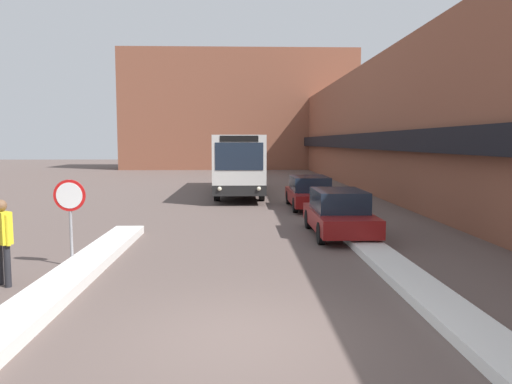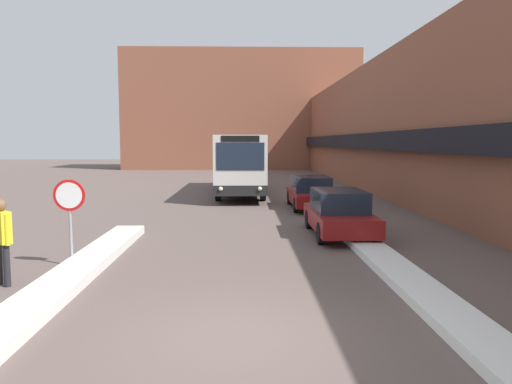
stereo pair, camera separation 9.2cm
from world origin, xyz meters
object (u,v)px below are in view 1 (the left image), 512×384
object	(u,v)px
parked_car_front	(339,213)
stop_sign	(70,204)
city_bus	(239,162)
pedestrian	(2,234)
parked_car_middle	(310,192)

from	to	relation	value
parked_car_front	stop_sign	world-z (taller)	stop_sign
stop_sign	parked_car_front	bearing A→B (deg)	27.67
parked_car_front	stop_sign	distance (m)	8.22
city_bus	pedestrian	size ratio (longest dim) A/B	6.77
parked_car_middle	stop_sign	distance (m)	12.78
parked_car_front	parked_car_middle	xyz separation A→B (m)	(0.00, 6.70, -0.01)
stop_sign	pedestrian	world-z (taller)	stop_sign
parked_car_front	parked_car_middle	distance (m)	6.70
parked_car_front	pedestrian	size ratio (longest dim) A/B	2.40
city_bus	parked_car_middle	world-z (taller)	city_bus
parked_car_middle	pedestrian	world-z (taller)	pedestrian
city_bus	parked_car_middle	distance (m)	7.47
parked_car_middle	stop_sign	bearing A→B (deg)	-124.62
city_bus	parked_car_front	xyz separation A→B (m)	(3.20, -13.36, -1.09)
parked_car_front	parked_car_middle	size ratio (longest dim) A/B	0.92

